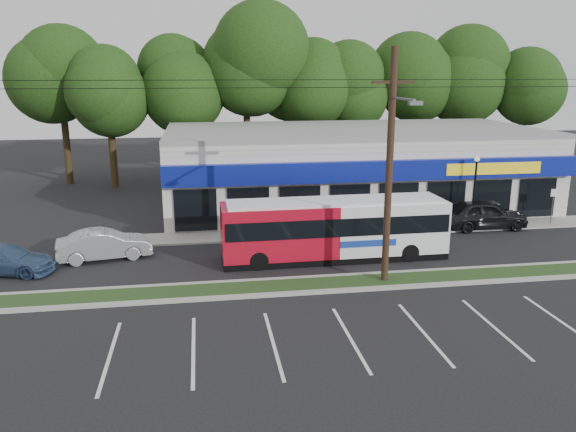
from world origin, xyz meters
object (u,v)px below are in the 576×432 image
(utility_pole, at_px, (386,161))
(pedestrian_b, at_px, (340,222))
(car_silver, at_px, (104,245))
(car_blue, at_px, (5,260))
(metrobus, at_px, (335,228))
(car_dark, at_px, (483,214))
(pedestrian_a, at_px, (336,233))
(lamp_post, at_px, (475,183))
(sign_post, at_px, (553,200))

(utility_pole, bearing_deg, pedestrian_b, 90.44)
(car_silver, distance_m, car_blue, 4.43)
(metrobus, bearing_deg, car_blue, 178.14)
(metrobus, distance_m, car_dark, 10.77)
(utility_pole, height_order, car_silver, utility_pole)
(car_blue, bearing_deg, pedestrian_a, -72.83)
(lamp_post, distance_m, car_blue, 25.27)
(sign_post, height_order, car_silver, sign_post)
(lamp_post, xyz_separation_m, pedestrian_b, (-8.22, -0.62, -1.82))
(sign_post, bearing_deg, pedestrian_b, -178.28)
(car_silver, xyz_separation_m, pedestrian_a, (11.66, -0.19, 0.10))
(pedestrian_a, distance_m, pedestrian_b, 2.31)
(car_silver, height_order, car_blue, car_silver)
(utility_pole, xyz_separation_m, metrobus, (-1.26, 3.57, -3.83))
(pedestrian_a, bearing_deg, car_blue, -36.66)
(car_blue, relative_size, pedestrian_b, 2.64)
(lamp_post, xyz_separation_m, car_blue, (-24.87, -3.99, -2.02))
(sign_post, xyz_separation_m, car_silver, (-25.66, -2.38, -0.81))
(pedestrian_b, bearing_deg, car_silver, 23.38)
(metrobus, height_order, pedestrian_a, metrobus)
(metrobus, height_order, pedestrian_b, metrobus)
(car_dark, bearing_deg, pedestrian_b, 93.36)
(metrobus, relative_size, pedestrian_b, 6.52)
(utility_pole, xyz_separation_m, lamp_post, (8.17, 7.87, -2.74))
(utility_pole, distance_m, pedestrian_b, 8.57)
(car_dark, bearing_deg, utility_pole, 132.28)
(car_dark, distance_m, pedestrian_a, 9.86)
(utility_pole, bearing_deg, metrobus, 109.48)
(pedestrian_b, bearing_deg, sign_post, -163.97)
(car_dark, relative_size, car_silver, 1.12)
(lamp_post, xyz_separation_m, sign_post, (5.00, -0.23, -1.12))
(utility_pole, bearing_deg, car_dark, 41.02)
(pedestrian_b, bearing_deg, car_dark, -163.59)
(car_silver, distance_m, pedestrian_a, 11.66)
(utility_pole, bearing_deg, lamp_post, 43.95)
(utility_pole, height_order, sign_post, utility_pole)
(car_dark, distance_m, pedestrian_b, 8.77)
(car_dark, bearing_deg, pedestrian_a, 105.94)
(pedestrian_b, bearing_deg, car_blue, 25.73)
(pedestrian_a, bearing_deg, pedestrian_b, -150.56)
(utility_pole, xyz_separation_m, car_dark, (8.71, 7.57, -4.55))
(sign_post, height_order, car_blue, sign_post)
(sign_post, xyz_separation_m, metrobus, (-14.43, -4.07, 0.03))
(metrobus, xyz_separation_m, car_blue, (-15.44, 0.31, -0.93))
(lamp_post, relative_size, car_silver, 0.95)
(lamp_post, relative_size, car_dark, 0.84)
(sign_post, distance_m, car_silver, 25.79)
(pedestrian_b, bearing_deg, pedestrian_a, 84.68)
(utility_pole, bearing_deg, car_silver, 157.15)
(metrobus, xyz_separation_m, car_silver, (-11.23, 1.69, -0.84))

